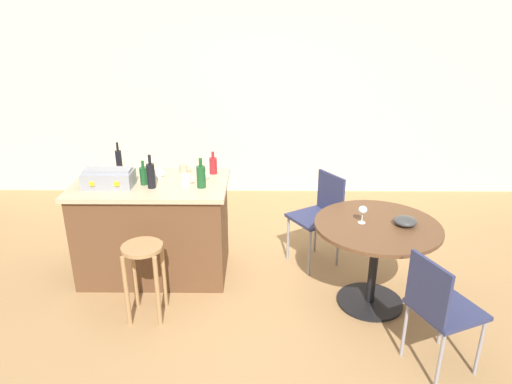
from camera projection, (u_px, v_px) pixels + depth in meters
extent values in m
plane|color=#A37A4C|center=(260.00, 306.00, 3.88)|extent=(8.80, 8.80, 0.00)
cube|color=beige|center=(260.00, 90.00, 5.88)|extent=(8.00, 0.10, 2.70)
cube|color=brown|center=(155.00, 230.00, 4.24)|extent=(1.29, 0.73, 0.86)
cube|color=tan|center=(151.00, 185.00, 4.08)|extent=(1.35, 0.79, 0.04)
cylinder|color=#A37A4C|center=(164.00, 275.00, 3.77)|extent=(0.04, 0.04, 0.60)
cylinder|color=#A37A4C|center=(135.00, 275.00, 3.77)|extent=(0.04, 0.04, 0.60)
cylinder|color=#A37A4C|center=(127.00, 291.00, 3.55)|extent=(0.04, 0.04, 0.60)
cylinder|color=#A37A4C|center=(158.00, 292.00, 3.55)|extent=(0.04, 0.04, 0.60)
cylinder|color=#A37A4C|center=(143.00, 247.00, 3.54)|extent=(0.32, 0.32, 0.03)
cylinder|color=black|center=(370.00, 301.00, 3.92)|extent=(0.55, 0.55, 0.02)
cylinder|color=black|center=(374.00, 266.00, 3.80)|extent=(0.07, 0.07, 0.70)
cylinder|color=brown|center=(378.00, 226.00, 3.66)|extent=(1.00, 1.00, 0.03)
cube|color=navy|center=(447.00, 309.00, 3.08)|extent=(0.52, 0.52, 0.03)
cube|color=navy|center=(429.00, 290.00, 2.93)|extent=(0.16, 0.34, 0.40)
cylinder|color=gray|center=(405.00, 330.00, 3.25)|extent=(0.02, 0.02, 0.45)
cylinder|color=gray|center=(440.00, 361.00, 2.96)|extent=(0.02, 0.02, 0.45)
cylinder|color=gray|center=(480.00, 347.00, 3.08)|extent=(0.02, 0.02, 0.45)
cylinder|color=gray|center=(443.00, 318.00, 3.37)|extent=(0.02, 0.02, 0.45)
cube|color=navy|center=(314.00, 218.00, 4.37)|extent=(0.55, 0.55, 0.03)
cube|color=navy|center=(331.00, 194.00, 4.39)|extent=(0.21, 0.32, 0.40)
cylinder|color=gray|center=(338.00, 244.00, 4.41)|extent=(0.02, 0.02, 0.47)
cylinder|color=gray|center=(316.00, 230.00, 4.68)|extent=(0.02, 0.02, 0.47)
cylinder|color=gray|center=(288.00, 238.00, 4.51)|extent=(0.02, 0.02, 0.47)
cylinder|color=gray|center=(310.00, 253.00, 4.24)|extent=(0.02, 0.02, 0.47)
cube|color=gray|center=(109.00, 179.00, 3.96)|extent=(0.41, 0.23, 0.14)
cube|color=gray|center=(108.00, 170.00, 3.93)|extent=(0.39, 0.14, 0.02)
cube|color=yellow|center=(92.00, 184.00, 3.84)|extent=(0.04, 0.01, 0.04)
cube|color=yellow|center=(117.00, 184.00, 3.84)|extent=(0.04, 0.01, 0.04)
cylinder|color=black|center=(152.00, 176.00, 3.91)|extent=(0.07, 0.07, 0.21)
cylinder|color=black|center=(150.00, 160.00, 3.86)|extent=(0.03, 0.03, 0.08)
cylinder|color=black|center=(119.00, 161.00, 4.31)|extent=(0.06, 0.06, 0.20)
cylinder|color=black|center=(118.00, 147.00, 4.25)|extent=(0.02, 0.02, 0.08)
cylinder|color=maroon|center=(214.00, 166.00, 4.26)|extent=(0.07, 0.07, 0.15)
cylinder|color=maroon|center=(213.00, 155.00, 4.23)|extent=(0.03, 0.03, 0.06)
cylinder|color=#194C23|center=(144.00, 176.00, 4.00)|extent=(0.07, 0.07, 0.15)
cylinder|color=#194C23|center=(143.00, 164.00, 3.96)|extent=(0.03, 0.03, 0.06)
cylinder|color=#194C23|center=(202.00, 177.00, 3.93)|extent=(0.08, 0.08, 0.19)
cylinder|color=#194C23|center=(201.00, 162.00, 3.88)|extent=(0.03, 0.03, 0.07)
cylinder|color=tan|center=(184.00, 169.00, 4.29)|extent=(0.08, 0.08, 0.08)
torus|color=tan|center=(189.00, 168.00, 4.28)|extent=(0.05, 0.01, 0.05)
cylinder|color=white|center=(201.00, 176.00, 4.10)|extent=(0.08, 0.08, 0.09)
torus|color=white|center=(207.00, 175.00, 4.09)|extent=(0.05, 0.01, 0.05)
cylinder|color=white|center=(158.00, 174.00, 4.17)|extent=(0.08, 0.08, 0.08)
torus|color=white|center=(163.00, 173.00, 4.17)|extent=(0.05, 0.01, 0.05)
cylinder|color=white|center=(186.00, 180.00, 3.99)|extent=(0.08, 0.08, 0.10)
torus|color=white|center=(192.00, 179.00, 3.99)|extent=(0.05, 0.01, 0.05)
cylinder|color=silver|center=(362.00, 222.00, 3.68)|extent=(0.06, 0.06, 0.00)
cylinder|color=silver|center=(363.00, 218.00, 3.66)|extent=(0.01, 0.01, 0.08)
ellipsoid|color=silver|center=(363.00, 210.00, 3.64)|extent=(0.07, 0.07, 0.06)
ellipsoid|color=#383838|center=(406.00, 221.00, 3.63)|extent=(0.18, 0.18, 0.07)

